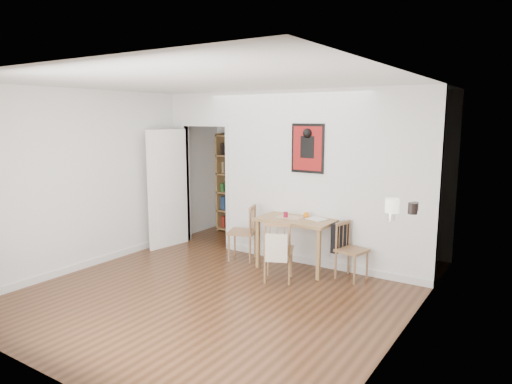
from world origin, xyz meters
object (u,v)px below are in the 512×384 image
Objects in this scene: bookshelf at (237,184)px; mantel_lamp at (392,207)px; ceramic_jar_a at (413,208)px; chair_right at (351,250)px; notebook at (317,219)px; fireplace at (406,264)px; ceramic_jar_b at (415,206)px; red_glass at (286,215)px; dining_table at (297,224)px; chair_front at (278,250)px; orange_fruit at (306,215)px; chair_left at (242,233)px.

bookshelf reaches higher than mantel_lamp.
chair_right is at bearing 142.09° from ceramic_jar_a.
notebook is at bearing 151.18° from ceramic_jar_a.
ceramic_jar_b reaches higher than fireplace.
red_glass is (-1.96, 0.81, 0.17)m from fireplace.
chair_right is at bearing -24.65° from bookshelf.
mantel_lamp is at bearing -41.70° from notebook.
dining_table is 11.09× the size of ceramic_jar_b.
ceramic_jar_a is (3.81, -2.06, 0.29)m from bookshelf.
chair_right is 7.96× the size of ceramic_jar_b.
bookshelf is 4.49m from mantel_lamp.
ceramic_jar_b is at bearing 90.93° from fireplace.
fireplace is 0.77m from mantel_lamp.
mantel_lamp reaches higher than fireplace.
dining_table is 1.98m from fireplace.
red_glass is 0.46m from notebook.
red_glass is 0.83× the size of ceramic_jar_b.
fireplace is 4.55× the size of notebook.
chair_front is at bearing 160.51° from mantel_lamp.
orange_fruit reaches higher than chair_right.
chair_front is 0.67× the size of fireplace.
chair_left is at bearing -173.24° from dining_table.
red_glass is at bearing 5.01° from chair_left.
chair_front is at bearing -43.06° from bookshelf.
bookshelf is 2.43m from orange_fruit.
orange_fruit reaches higher than notebook.
orange_fruit is at bearing 38.94° from dining_table.
mantel_lamp is at bearing -53.68° from chair_right.
chair_right is (1.73, 0.11, -0.02)m from chair_left.
dining_table is 2.19m from mantel_lamp.
chair_left reaches higher than red_glass.
orange_fruit is at bearing 25.12° from red_glass.
dining_table is at bearing 145.04° from mantel_lamp.
ceramic_jar_a is at bearing 77.75° from mantel_lamp.
orange_fruit is at bearing 141.43° from mantel_lamp.
orange_fruit is 0.39× the size of mantel_lamp.
chair_front is at bearing -69.49° from red_glass.
chair_left is 1.74m from chair_right.
mantel_lamp is at bearing -22.70° from chair_left.
bookshelf is at bearing 143.76° from red_glass.
notebook is 2.01m from mantel_lamp.
bookshelf is 1.51× the size of fireplace.
ceramic_jar_b is (0.95, -0.57, 0.80)m from chair_right.
red_glass is at bearing -177.55° from chair_right.
ceramic_jar_a is (1.98, -0.72, 0.43)m from red_glass.
bookshelf reaches higher than ceramic_jar_a.
orange_fruit reaches higher than dining_table.
orange_fruit is (0.06, 0.69, 0.37)m from chair_front.
orange_fruit is at bearing 151.02° from fireplace.
bookshelf reaches higher than orange_fruit.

